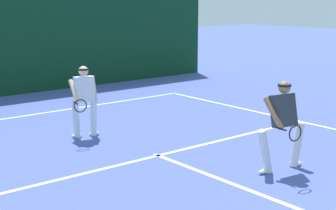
# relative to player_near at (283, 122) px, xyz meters

# --- Properties ---
(court_line_baseline_far) EXTENTS (9.24, 0.10, 0.01)m
(court_line_baseline_far) POSITION_rel_player_near_xyz_m (-1.22, 7.18, -0.92)
(court_line_baseline_far) COLOR white
(court_line_baseline_far) RESTS_ON ground_plane
(court_line_service) EXTENTS (7.53, 0.10, 0.01)m
(court_line_service) POSITION_rel_player_near_xyz_m (-1.22, 2.13, -0.92)
(court_line_service) COLOR white
(court_line_service) RESTS_ON ground_plane
(court_line_centre) EXTENTS (0.10, 6.40, 0.01)m
(court_line_centre) POSITION_rel_player_near_xyz_m (-1.22, -0.95, -0.92)
(court_line_centre) COLOR white
(court_line_centre) RESTS_ON ground_plane
(player_near) EXTENTS (1.14, 0.87, 1.67)m
(player_near) POSITION_rel_player_near_xyz_m (0.00, 0.00, 0.00)
(player_near) COLOR silver
(player_near) RESTS_ON ground_plane
(player_far) EXTENTS (0.89, 0.88, 1.63)m
(player_far) POSITION_rel_player_near_xyz_m (-1.62, 4.31, -0.02)
(player_far) COLOR silver
(player_far) RESTS_ON ground_plane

